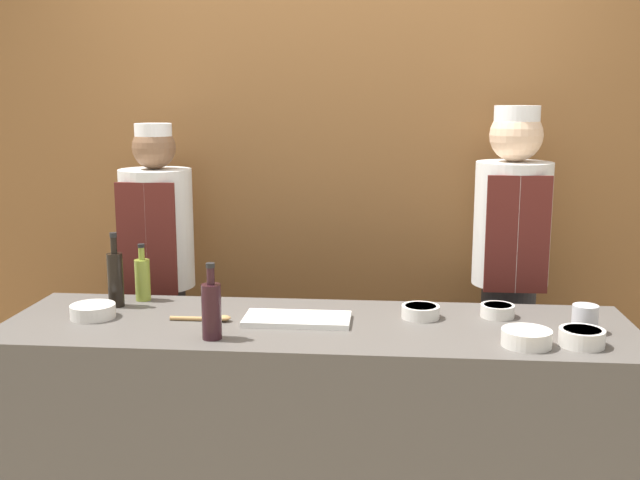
% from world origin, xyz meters
% --- Properties ---
extents(cabinet_wall, '(3.43, 0.18, 2.40)m').
position_xyz_m(cabinet_wall, '(0.00, 1.00, 1.20)').
color(cabinet_wall, brown).
rests_on(cabinet_wall, ground_plane).
extents(counter, '(2.26, 0.66, 0.89)m').
position_xyz_m(counter, '(0.00, 0.00, 0.44)').
color(counter, '#514C47').
rests_on(counter, ground_plane).
extents(sauce_bowl_white, '(0.12, 0.12, 0.05)m').
position_xyz_m(sauce_bowl_white, '(0.66, 0.14, 0.91)').
color(sauce_bowl_white, silver).
rests_on(sauce_bowl_white, counter).
extents(sauce_bowl_purple, '(0.16, 0.16, 0.05)m').
position_xyz_m(sauce_bowl_purple, '(0.71, -0.19, 0.92)').
color(sauce_bowl_purple, silver).
rests_on(sauce_bowl_purple, counter).
extents(sauce_bowl_green, '(0.14, 0.14, 0.05)m').
position_xyz_m(sauce_bowl_green, '(0.37, 0.10, 0.91)').
color(sauce_bowl_green, silver).
rests_on(sauce_bowl_green, counter).
extents(sauce_bowl_orange, '(0.16, 0.16, 0.05)m').
position_xyz_m(sauce_bowl_orange, '(-0.83, -0.01, 0.92)').
color(sauce_bowl_orange, silver).
rests_on(sauce_bowl_orange, counter).
extents(sauce_bowl_brown, '(0.15, 0.15, 0.06)m').
position_xyz_m(sauce_bowl_brown, '(0.88, -0.17, 0.92)').
color(sauce_bowl_brown, silver).
rests_on(sauce_bowl_brown, counter).
extents(cutting_board, '(0.38, 0.19, 0.02)m').
position_xyz_m(cutting_board, '(-0.07, 0.01, 0.90)').
color(cutting_board, white).
rests_on(cutting_board, counter).
extents(bottle_wine, '(0.07, 0.07, 0.26)m').
position_xyz_m(bottle_wine, '(-0.33, -0.21, 0.99)').
color(bottle_wine, black).
rests_on(bottle_wine, counter).
extents(bottle_oil, '(0.06, 0.06, 0.23)m').
position_xyz_m(bottle_oil, '(-0.72, 0.25, 0.98)').
color(bottle_oil, olive).
rests_on(bottle_oil, counter).
extents(bottle_soy, '(0.06, 0.06, 0.29)m').
position_xyz_m(bottle_soy, '(-0.80, 0.15, 1.00)').
color(bottle_soy, black).
rests_on(bottle_soy, counter).
extents(cup_steel, '(0.09, 0.09, 0.10)m').
position_xyz_m(cup_steel, '(0.93, -0.02, 0.94)').
color(cup_steel, '#B7B7BC').
rests_on(cup_steel, counter).
extents(wooden_spoon, '(0.22, 0.04, 0.02)m').
position_xyz_m(wooden_spoon, '(-0.40, -0.01, 0.90)').
color(wooden_spoon, '#B2844C').
rests_on(wooden_spoon, counter).
extents(chef_left, '(0.32, 0.32, 1.58)m').
position_xyz_m(chef_left, '(-0.78, 0.63, 0.86)').
color(chef_left, '#28282D').
rests_on(chef_left, ground_plane).
extents(chef_right, '(0.32, 0.32, 1.66)m').
position_xyz_m(chef_right, '(0.78, 0.63, 0.91)').
color(chef_right, '#28282D').
rests_on(chef_right, ground_plane).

